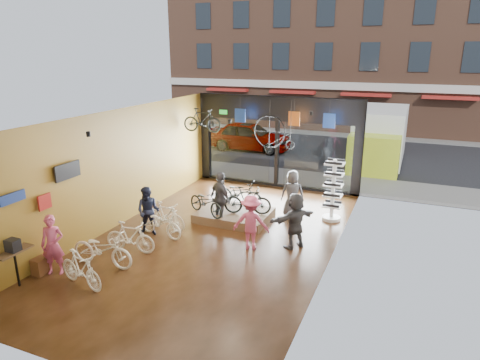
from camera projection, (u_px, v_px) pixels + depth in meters
The scene contains 35 objects.
ground_plane at pixel (215, 241), 13.10m from camera, with size 7.00×12.00×0.04m, color black.
ceiling at pixel (213, 115), 11.99m from camera, with size 7.00×12.00×0.04m, color black.
wall_left at pixel (117, 169), 13.84m from camera, with size 0.04×12.00×3.80m, color olive.
wall_right at pixel (335, 196), 11.25m from camera, with size 0.04×12.00×3.80m, color beige.
wall_back at pixel (59, 276), 7.22m from camera, with size 7.00×0.04×3.80m, color beige.
storefront at pixel (277, 142), 17.84m from camera, with size 7.00×0.26×3.80m, color black, non-canonical shape.
exit_sign at pixel (223, 112), 18.29m from camera, with size 0.35×0.06×0.18m, color #198C26.
street_road at pixel (321, 145), 26.35m from camera, with size 30.00×18.00×0.02m, color black.
sidewalk_near at pixel (284, 177), 19.44m from camera, with size 30.00×2.40×0.12m, color slate.
sidewalk_far at pixel (334, 133), 29.86m from camera, with size 30.00×2.00×0.12m, color slate.
opposite_building at pixel (347, 30), 30.07m from camera, with size 26.00×5.00×14.00m, color brown.
street_car at pixel (249, 136), 24.78m from camera, with size 1.95×4.84×1.65m, color gray.
box_truck at pixel (378, 139), 21.07m from camera, with size 2.35×7.06×2.78m, color silver, non-canonical shape.
floor_bike_1 at pixel (81, 269), 10.40m from camera, with size 0.43×1.52×0.91m, color #EEE5CC.
floor_bike_2 at pixel (102, 249), 11.39m from camera, with size 0.64×1.84×0.97m, color #EEE5CC.
floor_bike_3 at pixel (130, 237), 12.20m from camera, with size 0.43×1.53×0.92m, color #EEE5CC.
floor_bike_4 at pixel (160, 223), 13.26m from camera, with size 0.58×1.67×0.87m, color #EEE5CC.
floor_bike_5 at pixel (166, 216), 13.76m from camera, with size 0.43×1.54×0.93m, color #EEE5CC.
display_platform at pixel (234, 215), 14.66m from camera, with size 2.40×1.80×0.30m, color #453119.
display_bike_left at pixel (206, 202), 14.20m from camera, with size 0.57×1.64×0.86m, color black.
display_bike_mid at pixel (248, 201), 14.24m from camera, with size 0.45×1.58×0.95m, color black.
display_bike_right at pixel (239, 193), 15.07m from camera, with size 0.60×1.72×0.90m, color black.
customer_0 at pixel (53, 245), 10.92m from camera, with size 0.58×0.38×1.60m, color #CC4C72.
customer_1 at pixel (148, 211), 13.28m from camera, with size 0.76×0.59×1.56m, color #161C33.
customer_2 at pixel (221, 198), 14.06m from camera, with size 1.06×0.44×1.80m, color #3F3F44.
customer_3 at pixel (251, 222), 12.30m from camera, with size 1.06×0.61×1.64m, color #CC4C72.
customer_4 at pixel (292, 194), 14.77m from camera, with size 0.81×0.52×1.65m, color #3F3F44.
customer_5 at pixel (295, 221), 12.40m from camera, with size 1.55×0.49×1.67m, color #3F3F44.
sunglasses_rack at pixel (333, 190), 14.38m from camera, with size 0.63×0.51×2.13m, color white, non-canonical shape.
wall_merch at pixel (35, 225), 10.87m from camera, with size 0.40×2.40×2.60m, color navy, non-canonical shape.
penny_farthing at pixel (276, 133), 16.49m from camera, with size 1.60×0.06×1.28m, color black, non-canonical shape.
hung_bike at pixel (202, 120), 16.90m from camera, with size 0.45×1.58×0.95m, color black.
jersey_left at pixel (240, 115), 17.30m from camera, with size 0.45×0.03×0.55m, color #1E3F99.
jersey_mid at pixel (294, 119), 16.47m from camera, with size 0.45×0.03×0.55m, color #CC5919.
jersey_right at pixel (329, 121), 15.97m from camera, with size 0.45×0.03×0.55m, color #1E3F99.
Camera 1 is at (5.31, -10.79, 5.55)m, focal length 32.00 mm.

